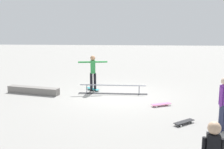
{
  "coord_description": "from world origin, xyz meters",
  "views": [
    {
      "loc": [
        -0.56,
        11.66,
        3.14
      ],
      "look_at": [
        0.2,
        0.25,
        1.0
      ],
      "focal_mm": 42.69,
      "sensor_mm": 36.0,
      "label": 1
    }
  ],
  "objects_px": {
    "grind_rail": "(113,90)",
    "skater_main": "(93,71)",
    "loose_skateboard_black": "(184,122)",
    "skateboard_main": "(93,89)",
    "loose_skateboard_pink": "(161,104)",
    "bystander_purple_shirt": "(223,101)",
    "skate_ledge": "(33,90)"
  },
  "relations": [
    {
      "from": "grind_rail",
      "to": "skater_main",
      "type": "height_order",
      "value": "skater_main"
    },
    {
      "from": "grind_rail",
      "to": "loose_skateboard_black",
      "type": "bearing_deg",
      "value": 125.17
    },
    {
      "from": "skateboard_main",
      "to": "loose_skateboard_pink",
      "type": "xyz_separation_m",
      "value": [
        -3.04,
        2.33,
        0.0
      ]
    },
    {
      "from": "grind_rail",
      "to": "skateboard_main",
      "type": "height_order",
      "value": "grind_rail"
    },
    {
      "from": "skater_main",
      "to": "bystander_purple_shirt",
      "type": "bearing_deg",
      "value": -55.54
    },
    {
      "from": "bystander_purple_shirt",
      "to": "loose_skateboard_pink",
      "type": "relative_size",
      "value": 2.02
    },
    {
      "from": "skateboard_main",
      "to": "loose_skateboard_pink",
      "type": "relative_size",
      "value": 0.9
    },
    {
      "from": "grind_rail",
      "to": "skate_ledge",
      "type": "relative_size",
      "value": 1.26
    },
    {
      "from": "loose_skateboard_black",
      "to": "bystander_purple_shirt",
      "type": "bearing_deg",
      "value": 114.4
    },
    {
      "from": "skate_ledge",
      "to": "bystander_purple_shirt",
      "type": "distance_m",
      "value": 8.27
    },
    {
      "from": "skateboard_main",
      "to": "bystander_purple_shirt",
      "type": "bearing_deg",
      "value": -5.27
    },
    {
      "from": "skater_main",
      "to": "loose_skateboard_pink",
      "type": "distance_m",
      "value": 3.85
    },
    {
      "from": "skateboard_main",
      "to": "bystander_purple_shirt",
      "type": "relative_size",
      "value": 0.45
    },
    {
      "from": "skateboard_main",
      "to": "bystander_purple_shirt",
      "type": "height_order",
      "value": "bystander_purple_shirt"
    },
    {
      "from": "skate_ledge",
      "to": "bystander_purple_shirt",
      "type": "xyz_separation_m",
      "value": [
        -7.21,
        3.97,
        0.77
      ]
    },
    {
      "from": "skate_ledge",
      "to": "loose_skateboard_pink",
      "type": "bearing_deg",
      "value": 164.79
    },
    {
      "from": "skater_main",
      "to": "bystander_purple_shirt",
      "type": "xyz_separation_m",
      "value": [
        -4.5,
        4.65,
        -0.07
      ]
    },
    {
      "from": "skateboard_main",
      "to": "loose_skateboard_black",
      "type": "height_order",
      "value": "same"
    },
    {
      "from": "bystander_purple_shirt",
      "to": "skater_main",
      "type": "bearing_deg",
      "value": 91.04
    },
    {
      "from": "loose_skateboard_pink",
      "to": "loose_skateboard_black",
      "type": "bearing_deg",
      "value": 81.3
    },
    {
      "from": "loose_skateboard_pink",
      "to": "skate_ledge",
      "type": "bearing_deg",
      "value": -38.94
    },
    {
      "from": "skater_main",
      "to": "loose_skateboard_pink",
      "type": "xyz_separation_m",
      "value": [
        -3.0,
        2.22,
        -0.92
      ]
    },
    {
      "from": "skater_main",
      "to": "bystander_purple_shirt",
      "type": "relative_size",
      "value": 1.04
    },
    {
      "from": "loose_skateboard_black",
      "to": "loose_skateboard_pink",
      "type": "height_order",
      "value": "same"
    },
    {
      "from": "grind_rail",
      "to": "loose_skateboard_black",
      "type": "distance_m",
      "value": 4.45
    },
    {
      "from": "skateboard_main",
      "to": "loose_skateboard_pink",
      "type": "distance_m",
      "value": 3.83
    },
    {
      "from": "loose_skateboard_pink",
      "to": "bystander_purple_shirt",
      "type": "bearing_deg",
      "value": 98.11
    },
    {
      "from": "bystander_purple_shirt",
      "to": "loose_skateboard_black",
      "type": "relative_size",
      "value": 2.18
    },
    {
      "from": "skate_ledge",
      "to": "loose_skateboard_black",
      "type": "bearing_deg",
      "value": 150.93
    },
    {
      "from": "skate_ledge",
      "to": "skater_main",
      "type": "xyz_separation_m",
      "value": [
        -2.7,
        -0.67,
        0.84
      ]
    },
    {
      "from": "grind_rail",
      "to": "skater_main",
      "type": "bearing_deg",
      "value": -25.52
    },
    {
      "from": "skate_ledge",
      "to": "skateboard_main",
      "type": "height_order",
      "value": "skate_ledge"
    }
  ]
}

